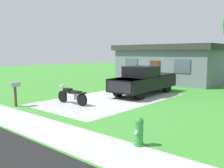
{
  "coord_description": "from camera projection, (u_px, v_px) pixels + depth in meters",
  "views": [
    {
      "loc": [
        9.56,
        -11.07,
        2.76
      ],
      "look_at": [
        -0.03,
        0.12,
        0.9
      ],
      "focal_mm": 39.6,
      "sensor_mm": 36.0,
      "label": 1
    }
  ],
  "objects": [
    {
      "name": "neighbor_house",
      "position": [
        169.0,
        63.0,
        23.33
      ],
      "size": [
        9.6,
        5.6,
        3.5
      ],
      "color": "slate",
      "rests_on": "ground"
    },
    {
      "name": "pickup_truck",
      "position": [
        145.0,
        80.0,
        16.46
      ],
      "size": [
        2.21,
        5.69,
        1.9
      ],
      "color": "black",
      "rests_on": "ground"
    },
    {
      "name": "motorcycle",
      "position": [
        72.0,
        95.0,
        13.36
      ],
      "size": [
        2.21,
        0.7,
        1.09
      ],
      "color": "black",
      "rests_on": "ground"
    },
    {
      "name": "sidewalk_strip",
      "position": [
        18.0,
        119.0,
        10.34
      ],
      "size": [
        36.0,
        1.8,
        0.01
      ],
      "primitive_type": "cube",
      "color": "#B1B1AC",
      "rests_on": "ground"
    },
    {
      "name": "driveway_pad",
      "position": [
        111.0,
        99.0,
        14.86
      ],
      "size": [
        5.15,
        8.89,
        0.01
      ],
      "primitive_type": "cube",
      "color": "#A9A9A9",
      "rests_on": "ground"
    },
    {
      "name": "ground_plane",
      "position": [
        111.0,
        99.0,
        14.86
      ],
      "size": [
        80.0,
        80.0,
        0.0
      ],
      "primitive_type": "plane",
      "color": "#3D8931"
    },
    {
      "name": "mailbox",
      "position": [
        15.0,
        88.0,
        12.7
      ],
      "size": [
        0.26,
        0.48,
        1.26
      ],
      "color": "#4C3823",
      "rests_on": "ground"
    },
    {
      "name": "fire_hydrant",
      "position": [
        139.0,
        132.0,
        7.36
      ],
      "size": [
        0.32,
        0.4,
        0.87
      ],
      "color": "#2D8C38",
      "rests_on": "ground"
    }
  ]
}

